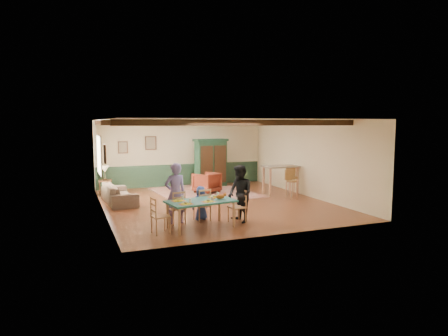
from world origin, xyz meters
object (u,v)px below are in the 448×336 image
object	(u,v)px
person_woman	(240,194)
end_table	(105,188)
table_lamp	(105,173)
bar_stool_right	(292,181)
person_child	(201,203)
cat	(220,196)
person_man	(175,193)
dining_chair_far_right	(202,204)
armoire	(211,163)
dining_chair_end_left	(161,216)
dining_chair_end_right	(237,206)
bar_stool_left	(292,185)
armchair	(207,183)
sofa	(119,194)
dining_chair_far_left	(177,207)
dining_table	(201,214)
counter_table	(280,180)

from	to	relation	value
person_woman	end_table	size ratio (longest dim) A/B	2.70
end_table	table_lamp	distance (m)	0.54
table_lamp	bar_stool_right	size ratio (longest dim) A/B	0.48
person_child	cat	bearing A→B (deg)	99.46
person_man	dining_chair_far_right	bearing A→B (deg)	174.29
person_man	armoire	distance (m)	6.11
dining_chair_end_left	dining_chair_end_right	bearing A→B (deg)	-90.00
person_woman	bar_stool_left	xyz separation A→B (m)	(2.93, 2.27, -0.25)
armchair	sofa	xyz separation A→B (m)	(-3.30, -0.85, -0.07)
sofa	bar_stool_right	xyz separation A→B (m)	(5.95, -0.89, 0.23)
person_woman	end_table	xyz separation A→B (m)	(-2.94, 5.32, -0.48)
person_man	person_child	xyz separation A→B (m)	(0.73, 0.11, -0.33)
dining_chair_far_right	armchair	bearing A→B (deg)	-119.00
dining_chair_far_left	armoire	distance (m)	6.19
person_woman	sofa	bearing A→B (deg)	-152.88
person_woman	armoire	bearing A→B (deg)	159.34
bar_stool_left	armchair	bearing A→B (deg)	130.53
dining_table	bar_stool_right	size ratio (longest dim) A/B	1.54
person_man	end_table	xyz separation A→B (m)	(-1.33, 4.82, -0.51)
sofa	table_lamp	distance (m)	1.71
person_child	armoire	bearing A→B (deg)	-120.65
armchair	bar_stool_right	distance (m)	3.17
bar_stool_right	dining_table	bearing A→B (deg)	-139.81
dining_chair_far_left	dining_chair_end_right	distance (m)	1.57
dining_chair_far_left	counter_table	world-z (taller)	counter_table
end_table	armoire	bearing A→B (deg)	7.60
dining_chair_far_left	bar_stool_left	size ratio (longest dim) A/B	0.86
armchair	counter_table	distance (m)	2.74
dining_chair_far_right	bar_stool_left	bearing A→B (deg)	-163.84
armoire	person_woman	bearing A→B (deg)	-109.75
dining_chair_end_left	cat	bearing A→B (deg)	-93.37
person_man	sofa	world-z (taller)	person_man
person_woman	sofa	xyz separation A→B (m)	(-2.65, 3.72, -0.45)
dining_table	armchair	distance (m)	5.06
end_table	bar_stool_left	bearing A→B (deg)	-27.48
end_table	armchair	bearing A→B (deg)	-11.88
dining_chair_end_right	person_man	world-z (taller)	person_man
dining_table	bar_stool_right	world-z (taller)	bar_stool_right
dining_table	end_table	size ratio (longest dim) A/B	2.95
dining_table	armchair	xyz separation A→B (m)	(1.79, 4.74, 0.04)
dining_chair_far_left	dining_chair_end_right	world-z (taller)	same
person_man	armchair	bearing A→B (deg)	-127.39
armchair	sofa	bearing A→B (deg)	-15.74
counter_table	person_child	bearing A→B (deg)	-145.86
person_child	cat	size ratio (longest dim) A/B	2.79
armoire	sofa	bearing A→B (deg)	-158.56
person_woman	table_lamp	xyz separation A→B (m)	(-2.94, 5.32, 0.06)
sofa	table_lamp	xyz separation A→B (m)	(-0.29, 1.60, 0.51)
dining_chair_far_right	dining_chair_end_right	distance (m)	0.95
person_child	person_woman	bearing A→B (deg)	136.74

